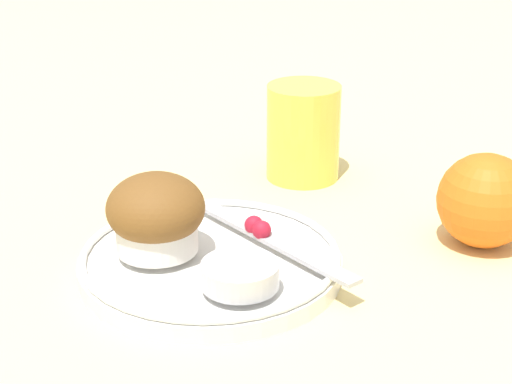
% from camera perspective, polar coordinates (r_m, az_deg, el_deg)
% --- Properties ---
extents(ground_plane, '(3.00, 3.00, 0.00)m').
position_cam_1_polar(ground_plane, '(0.68, -2.79, -5.57)').
color(ground_plane, beige).
extents(plate, '(0.21, 0.21, 0.02)m').
position_cam_1_polar(plate, '(0.69, -2.85, -4.59)').
color(plate, white).
rests_on(plate, ground_plane).
extents(muffin, '(0.08, 0.08, 0.06)m').
position_cam_1_polar(muffin, '(0.67, -6.68, -1.53)').
color(muffin, silver).
rests_on(muffin, plate).
extents(cream_ramekin, '(0.06, 0.06, 0.02)m').
position_cam_1_polar(cream_ramekin, '(0.63, -1.07, -5.44)').
color(cream_ramekin, silver).
rests_on(cream_ramekin, plate).
extents(berry_pair, '(0.03, 0.02, 0.02)m').
position_cam_1_polar(berry_pair, '(0.70, 0.20, -2.43)').
color(berry_pair, '#B7192D').
rests_on(berry_pair, plate).
extents(butter_knife, '(0.19, 0.03, 0.00)m').
position_cam_1_polar(butter_knife, '(0.69, 1.07, -3.21)').
color(butter_knife, '#B7B7BC').
rests_on(butter_knife, plate).
extents(orange_fruit, '(0.08, 0.08, 0.08)m').
position_cam_1_polar(orange_fruit, '(0.74, 15.02, -0.54)').
color(orange_fruit, orange).
rests_on(orange_fruit, ground_plane).
extents(juice_glass, '(0.07, 0.07, 0.10)m').
position_cam_1_polar(juice_glass, '(0.86, 3.17, 4.01)').
color(juice_glass, '#EAD14C').
rests_on(juice_glass, ground_plane).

